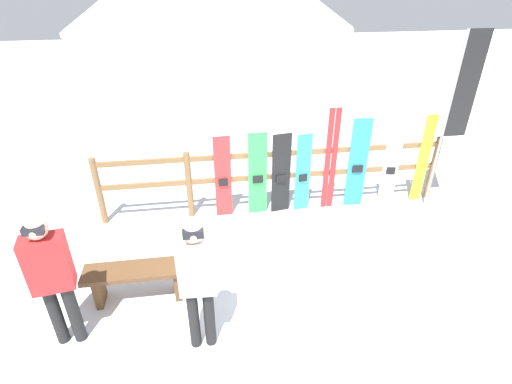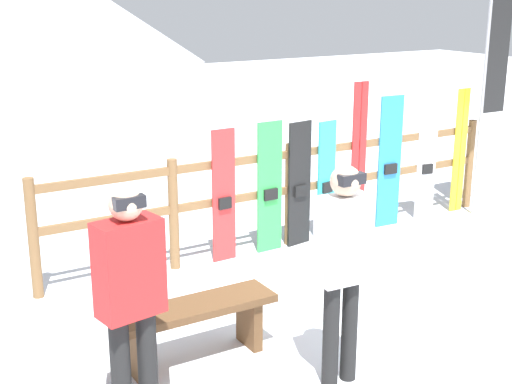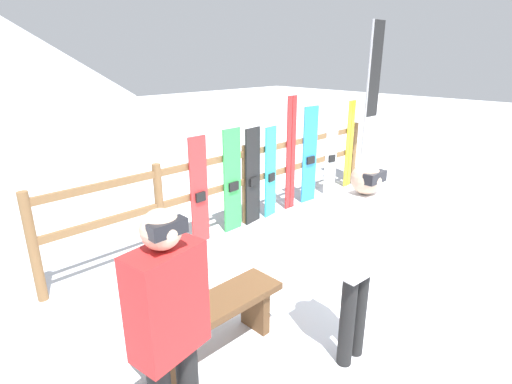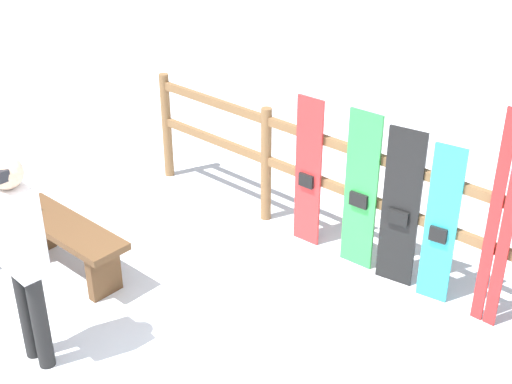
% 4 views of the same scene
% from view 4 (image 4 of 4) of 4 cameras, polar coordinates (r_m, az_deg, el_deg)
% --- Properties ---
extents(fence, '(5.63, 0.10, 1.14)m').
position_cam_4_polar(fence, '(5.88, 11.01, -0.90)').
color(fence, brown).
rests_on(fence, ground).
extents(bench, '(1.26, 0.36, 0.47)m').
position_cam_4_polar(bench, '(6.16, -14.88, -3.52)').
color(bench, brown).
rests_on(bench, ground).
extents(person_white, '(0.38, 0.22, 1.61)m').
position_cam_4_polar(person_white, '(4.95, -18.34, -4.24)').
color(person_white, black).
rests_on(person_white, ground).
extents(snowboard_red, '(0.26, 0.06, 1.39)m').
position_cam_4_polar(snowboard_red, '(6.24, 4.19, 1.52)').
color(snowboard_red, red).
rests_on(snowboard_red, ground).
extents(snowboard_green, '(0.30, 0.06, 1.42)m').
position_cam_4_polar(snowboard_green, '(5.95, 8.38, 0.00)').
color(snowboard_green, green).
rests_on(snowboard_green, ground).
extents(snowboard_black_stripe, '(0.31, 0.09, 1.38)m').
position_cam_4_polar(snowboard_black_stripe, '(5.79, 11.47, -1.36)').
color(snowboard_black_stripe, black).
rests_on(snowboard_black_stripe, ground).
extents(snowboard_cyan, '(0.25, 0.08, 1.35)m').
position_cam_4_polar(snowboard_cyan, '(5.65, 14.55, -2.68)').
color(snowboard_cyan, '#2DBFCC').
rests_on(snowboard_cyan, ground).
extents(ski_pair_red, '(0.20, 0.02, 1.75)m').
position_cam_4_polar(ski_pair_red, '(5.41, 18.96, -2.41)').
color(ski_pair_red, red).
rests_on(ski_pair_red, ground).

